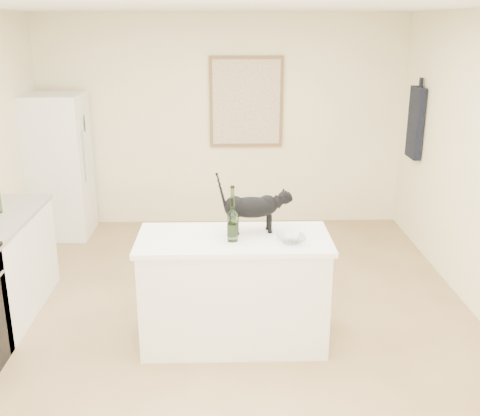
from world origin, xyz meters
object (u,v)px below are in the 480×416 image
black_cat (252,210)px  glass_bowl (291,239)px  wine_bottle (233,217)px  fridge (59,166)px

black_cat → glass_bowl: 0.40m
wine_bottle → fridge: bearing=127.8°
wine_bottle → black_cat: bearing=50.7°
black_cat → wine_bottle: 0.24m
black_cat → glass_bowl: black_cat is taller
black_cat → glass_bowl: bearing=-46.6°
black_cat → wine_bottle: wine_bottle is taller
fridge → black_cat: (2.19, -2.45, 0.24)m
wine_bottle → glass_bowl: (0.44, -0.05, -0.16)m
fridge → glass_bowl: 3.65m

